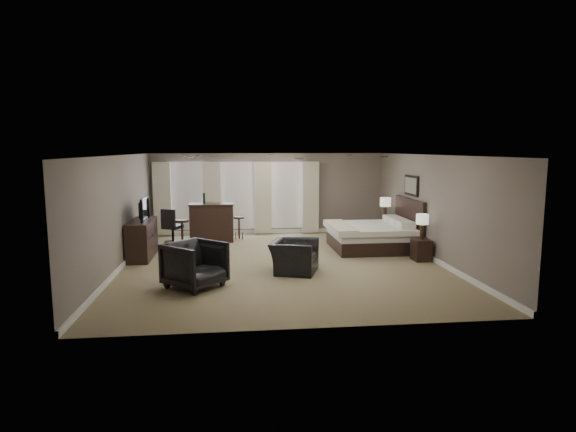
{
  "coord_description": "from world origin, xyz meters",
  "views": [
    {
      "loc": [
        -1.14,
        -11.27,
        2.76
      ],
      "look_at": [
        0.2,
        0.4,
        1.1
      ],
      "focal_mm": 30.0,
      "sensor_mm": 36.0,
      "label": 1
    }
  ],
  "objects": [
    {
      "name": "nightstand_far",
      "position": [
        3.47,
        2.84,
        0.29
      ],
      "size": [
        0.44,
        0.54,
        0.59
      ],
      "primitive_type": "cube",
      "color": "black",
      "rests_on": "ground"
    },
    {
      "name": "desk_chair",
      "position": [
        -2.91,
        2.86,
        0.52
      ],
      "size": [
        0.7,
        0.7,
        1.03
      ],
      "primitive_type": "cube",
      "rotation": [
        0.0,
        0.0,
        2.69
      ],
      "color": "black",
      "rests_on": "ground"
    },
    {
      "name": "dresser",
      "position": [
        -3.45,
        1.03,
        0.48
      ],
      "size": [
        0.53,
        1.65,
        0.96
      ],
      "primitive_type": "cube",
      "color": "black",
      "rests_on": "ground"
    },
    {
      "name": "room",
      "position": [
        0.0,
        0.0,
        1.3
      ],
      "size": [
        7.6,
        8.6,
        2.64
      ],
      "color": "#7C6F4E",
      "rests_on": "ground"
    },
    {
      "name": "bar_counter",
      "position": [
        -1.78,
        3.04,
        0.57
      ],
      "size": [
        1.32,
        0.69,
        1.15
      ],
      "primitive_type": "cube",
      "color": "black",
      "rests_on": "ground"
    },
    {
      "name": "lamp_far",
      "position": [
        3.47,
        2.84,
        0.93
      ],
      "size": [
        0.33,
        0.33,
        0.68
      ],
      "primitive_type": "cube",
      "color": "beige",
      "rests_on": "nightstand_far"
    },
    {
      "name": "tv",
      "position": [
        -3.45,
        1.03,
        1.02
      ],
      "size": [
        0.58,
        1.01,
        0.13
      ],
      "primitive_type": "imported",
      "rotation": [
        0.0,
        0.0,
        1.57
      ],
      "color": "black",
      "rests_on": "dresser"
    },
    {
      "name": "armchair_near",
      "position": [
        0.2,
        -0.81,
        0.48
      ],
      "size": [
        1.03,
        1.27,
        0.96
      ],
      "primitive_type": "imported",
      "rotation": [
        0.0,
        0.0,
        1.24
      ],
      "color": "black",
      "rests_on": "ground"
    },
    {
      "name": "window_bay",
      "position": [
        -1.0,
        4.11,
        1.2
      ],
      "size": [
        5.25,
        0.2,
        2.3
      ],
      "color": "silver",
      "rests_on": "room"
    },
    {
      "name": "armchair_far",
      "position": [
        -1.91,
        -1.79,
        0.51
      ],
      "size": [
        1.35,
        1.35,
        1.02
      ],
      "primitive_type": "imported",
      "rotation": [
        0.0,
        0.0,
        0.83
      ],
      "color": "black",
      "rests_on": "ground"
    },
    {
      "name": "nightstand_near",
      "position": [
        3.47,
        -0.06,
        0.27
      ],
      "size": [
        0.4,
        0.49,
        0.53
      ],
      "primitive_type": "cube",
      "color": "black",
      "rests_on": "ground"
    },
    {
      "name": "bed",
      "position": [
        2.58,
        1.39,
        0.7
      ],
      "size": [
        2.19,
        2.09,
        1.39
      ],
      "primitive_type": "cube",
      "color": "silver",
      "rests_on": "ground"
    },
    {
      "name": "wall_art",
      "position": [
        3.7,
        1.39,
        1.75
      ],
      "size": [
        0.04,
        0.96,
        0.56
      ],
      "primitive_type": "cube",
      "color": "slate",
      "rests_on": "room"
    },
    {
      "name": "lamp_near",
      "position": [
        3.47,
        -0.06,
        0.84
      ],
      "size": [
        0.3,
        0.3,
        0.63
      ],
      "primitive_type": "cube",
      "color": "beige",
      "rests_on": "nightstand_near"
    },
    {
      "name": "bar_stool_left",
      "position": [
        -2.55,
        2.05,
        0.4
      ],
      "size": [
        0.44,
        0.44,
        0.81
      ],
      "primitive_type": "cube",
      "rotation": [
        0.0,
        0.0,
        -0.17
      ],
      "color": "black",
      "rests_on": "ground"
    },
    {
      "name": "bar_stool_right",
      "position": [
        -0.97,
        3.34,
        0.34
      ],
      "size": [
        0.35,
        0.35,
        0.69
      ],
      "primitive_type": "cube",
      "rotation": [
        0.0,
        0.0,
        0.08
      ],
      "color": "black",
      "rests_on": "ground"
    }
  ]
}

